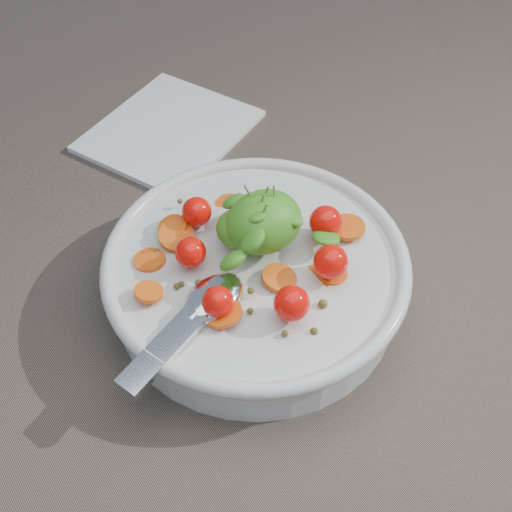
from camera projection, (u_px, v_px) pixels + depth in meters
ground at (261, 265)px, 0.57m from camera, size 6.00×6.00×0.00m
bowl at (256, 273)px, 0.52m from camera, size 0.27×0.25×0.10m
napkin at (170, 131)px, 0.69m from camera, size 0.21×0.20×0.01m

